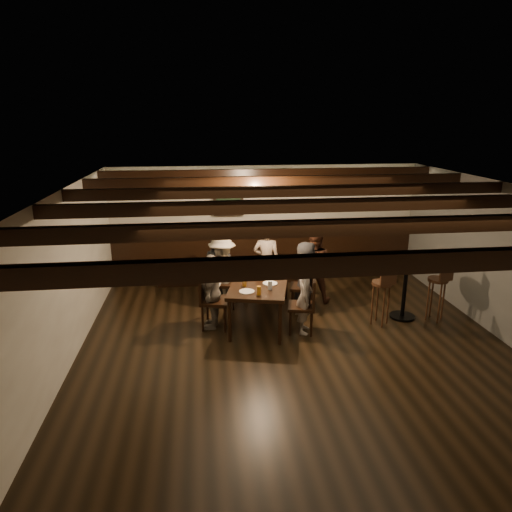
{
  "coord_description": "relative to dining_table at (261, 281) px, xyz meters",
  "views": [
    {
      "loc": [
        -1.37,
        -5.95,
        3.33
      ],
      "look_at": [
        -0.48,
        1.3,
        1.12
      ],
      "focal_mm": 32.0,
      "sensor_mm": 36.0,
      "label": 1
    }
  ],
  "objects": [
    {
      "name": "plate_near",
      "position": [
        -0.31,
        -0.65,
        0.07
      ],
      "size": [
        0.24,
        0.24,
        0.01
      ],
      "primitive_type": "cylinder",
      "color": "white",
      "rests_on": "dining_table"
    },
    {
      "name": "person_left_near",
      "position": [
        -0.63,
        0.61,
        -0.01
      ],
      "size": [
        0.68,
        0.96,
        1.34
      ],
      "primitive_type": "imported",
      "rotation": [
        0.0,
        0.0,
        -1.8
      ],
      "color": "#A59D8C",
      "rests_on": "floor"
    },
    {
      "name": "pint_e",
      "position": [
        -0.32,
        -0.39,
        0.13
      ],
      "size": [
        0.07,
        0.07,
        0.14
      ],
      "primitive_type": "cylinder",
      "color": "#BF7219",
      "rests_on": "dining_table"
    },
    {
      "name": "pint_a",
      "position": [
        -0.11,
        0.75,
        0.13
      ],
      "size": [
        0.07,
        0.07,
        0.14
      ],
      "primitive_type": "cylinder",
      "color": "#BF7219",
      "rests_on": "dining_table"
    },
    {
      "name": "candle",
      "position": [
        0.19,
        0.26,
        0.09
      ],
      "size": [
        0.05,
        0.05,
        0.05
      ],
      "primitive_type": "cylinder",
      "color": "beige",
      "rests_on": "dining_table"
    },
    {
      "name": "pint_f",
      "position": [
        0.07,
        -0.58,
        0.13
      ],
      "size": [
        0.07,
        0.07,
        0.14
      ],
      "primitive_type": "cylinder",
      "color": "silver",
      "rests_on": "dining_table"
    },
    {
      "name": "person_bench_centre",
      "position": [
        0.24,
        1.02,
        0.02
      ],
      "size": [
        0.58,
        0.45,
        1.41
      ],
      "primitive_type": "imported",
      "rotation": [
        0.0,
        0.0,
        2.91
      ],
      "color": "gray",
      "rests_on": "floor"
    },
    {
      "name": "pint_b",
      "position": [
        0.39,
        0.57,
        0.13
      ],
      "size": [
        0.07,
        0.07,
        0.14
      ],
      "primitive_type": "cylinder",
      "color": "#BF7219",
      "rests_on": "dining_table"
    },
    {
      "name": "dining_table",
      "position": [
        0.0,
        0.0,
        0.0
      ],
      "size": [
        1.33,
        2.14,
        0.75
      ],
      "rotation": [
        0.0,
        0.0,
        -0.23
      ],
      "color": "black",
      "rests_on": "floor"
    },
    {
      "name": "pint_c",
      "position": [
        -0.27,
        0.17,
        0.13
      ],
      "size": [
        0.07,
        0.07,
        0.14
      ],
      "primitive_type": "cylinder",
      "color": "#BF7219",
      "rests_on": "dining_table"
    },
    {
      "name": "chair_right_far",
      "position": [
        0.6,
        -0.6,
        -0.4
      ],
      "size": [
        0.51,
        0.51,
        0.92
      ],
      "rotation": [
        0.0,
        0.0,
        1.34
      ],
      "color": "black",
      "rests_on": "floor"
    },
    {
      "name": "person_right_near",
      "position": [
        0.83,
        0.26,
        -0.05
      ],
      "size": [
        0.54,
        0.7,
        1.27
      ],
      "primitive_type": "imported",
      "rotation": [
        0.0,
        0.0,
        1.34
      ],
      "color": "#252427",
      "rests_on": "floor"
    },
    {
      "name": "condiment_caddy",
      "position": [
        -0.01,
        -0.05,
        0.12
      ],
      "size": [
        0.15,
        0.1,
        0.12
      ],
      "primitive_type": "cube",
      "color": "black",
      "rests_on": "dining_table"
    },
    {
      "name": "bar_stool_left",
      "position": [
        1.95,
        -0.49,
        -0.29
      ],
      "size": [
        0.35,
        0.37,
        1.06
      ],
      "rotation": [
        0.0,
        0.0,
        0.21
      ],
      "color": "#361D11",
      "rests_on": "floor"
    },
    {
      "name": "person_right_far",
      "position": [
        0.63,
        -0.61,
        -0.08
      ],
      "size": [
        0.38,
        0.5,
        1.21
      ],
      "primitive_type": "imported",
      "rotation": [
        0.0,
        0.0,
        1.34
      ],
      "color": "gray",
      "rests_on": "floor"
    },
    {
      "name": "pint_g",
      "position": [
        -0.14,
        -0.79,
        0.13
      ],
      "size": [
        0.07,
        0.07,
        0.14
      ],
      "primitive_type": "cylinder",
      "color": "#BF7219",
      "rests_on": "dining_table"
    },
    {
      "name": "plate_far",
      "position": [
        0.11,
        -0.33,
        0.07
      ],
      "size": [
        0.24,
        0.24,
        0.01
      ],
      "primitive_type": "cylinder",
      "color": "white",
      "rests_on": "dining_table"
    },
    {
      "name": "person_bench_right",
      "position": [
        1.08,
        0.67,
        0.01
      ],
      "size": [
        0.78,
        0.67,
        1.39
      ],
      "primitive_type": "imported",
      "rotation": [
        0.0,
        0.0,
        2.91
      ],
      "color": "#4E291A",
      "rests_on": "floor"
    },
    {
      "name": "person_left_far",
      "position": [
        -0.83,
        -0.26,
        -0.05
      ],
      "size": [
        0.47,
        0.79,
        1.26
      ],
      "primitive_type": "imported",
      "rotation": [
        0.0,
        0.0,
        -1.8
      ],
      "color": "gray",
      "rests_on": "floor"
    },
    {
      "name": "chair_left_near",
      "position": [
        -0.6,
        0.6,
        -0.4
      ],
      "size": [
        0.52,
        0.52,
        0.94
      ],
      "rotation": [
        0.0,
        0.0,
        -1.8
      ],
      "color": "black",
      "rests_on": "floor"
    },
    {
      "name": "chair_right_near",
      "position": [
        0.8,
        0.27,
        -0.41
      ],
      "size": [
        0.5,
        0.5,
        0.91
      ],
      "rotation": [
        0.0,
        0.0,
        1.34
      ],
      "color": "black",
      "rests_on": "floor"
    },
    {
      "name": "high_top_table",
      "position": [
        2.45,
        -0.29,
        0.0
      ],
      "size": [
        0.59,
        0.59,
        1.05
      ],
      "color": "black",
      "rests_on": "floor"
    },
    {
      "name": "pint_d",
      "position": [
        0.34,
        0.13,
        0.13
      ],
      "size": [
        0.07,
        0.07,
        0.14
      ],
      "primitive_type": "cylinder",
      "color": "silver",
      "rests_on": "dining_table"
    },
    {
      "name": "bar_stool_right",
      "position": [
        2.95,
        -0.44,
        -0.29
      ],
      "size": [
        0.36,
        0.38,
        1.06
      ],
      "rotation": [
        0.0,
        0.0,
        0.33
      ],
      "color": "#361D11",
      "rests_on": "floor"
    },
    {
      "name": "chair_left_far",
      "position": [
        -0.81,
        -0.27,
        -0.38
      ],
      "size": [
        0.54,
        0.54,
        0.99
      ],
      "rotation": [
        0.0,
        0.0,
        -1.8
      ],
      "color": "black",
      "rests_on": "floor"
    },
    {
      "name": "room",
      "position": [
        0.11,
        0.94,
        0.39
      ],
      "size": [
        7.0,
        7.0,
        7.0
      ],
      "color": "black",
      "rests_on": "ground"
    },
    {
      "name": "person_bench_left",
      "position": [
        -0.67,
        1.08,
        -0.05
      ],
      "size": [
        0.7,
        0.54,
        1.27
      ],
      "primitive_type": "imported",
      "rotation": [
        0.0,
        0.0,
        2.91
      ],
      "color": "#262628",
      "rests_on": "floor"
    }
  ]
}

